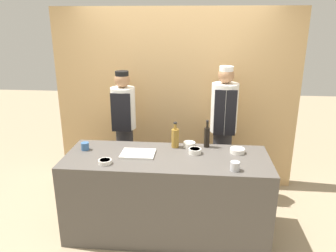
{
  "coord_description": "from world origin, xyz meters",
  "views": [
    {
      "loc": [
        0.3,
        -3.1,
        2.26
      ],
      "look_at": [
        0.0,
        0.16,
        1.17
      ],
      "focal_mm": 35.0,
      "sensor_mm": 36.0,
      "label": 1
    }
  ],
  "objects": [
    {
      "name": "bottle_vinegar",
      "position": [
        0.07,
        0.26,
        1.01
      ],
      "size": [
        0.08,
        0.08,
        0.29
      ],
      "color": "olive",
      "rests_on": "counter"
    },
    {
      "name": "sauce_bowl_white",
      "position": [
        0.23,
        0.28,
        0.93
      ],
      "size": [
        0.13,
        0.13,
        0.06
      ],
      "color": "white",
      "rests_on": "counter"
    },
    {
      "name": "chef_right",
      "position": [
        0.63,
        0.84,
        0.94
      ],
      "size": [
        0.33,
        0.33,
        1.72
      ],
      "color": "#28282D",
      "rests_on": "ground_plane"
    },
    {
      "name": "bottle_soy",
      "position": [
        0.42,
        0.3,
        1.02
      ],
      "size": [
        0.06,
        0.06,
        0.31
      ],
      "color": "black",
      "rests_on": "counter"
    },
    {
      "name": "cup_steel",
      "position": [
        0.67,
        -0.27,
        0.94
      ],
      "size": [
        0.09,
        0.09,
        0.09
      ],
      "color": "#B7B7BC",
      "rests_on": "counter"
    },
    {
      "name": "cup_blue",
      "position": [
        -0.9,
        0.1,
        0.94
      ],
      "size": [
        0.09,
        0.09,
        0.08
      ],
      "color": "#386093",
      "rests_on": "counter"
    },
    {
      "name": "cabinet_wall",
      "position": [
        0.0,
        1.25,
        1.2
      ],
      "size": [
        3.24,
        0.18,
        2.4
      ],
      "color": "tan",
      "rests_on": "ground_plane"
    },
    {
      "name": "chef_left",
      "position": [
        -0.63,
        0.84,
        0.9
      ],
      "size": [
        0.31,
        0.31,
        1.64
      ],
      "color": "#28282D",
      "rests_on": "ground_plane"
    },
    {
      "name": "sauce_bowl_red",
      "position": [
        0.29,
        0.11,
        0.92
      ],
      "size": [
        0.13,
        0.13,
        0.05
      ],
      "color": "white",
      "rests_on": "counter"
    },
    {
      "name": "counter",
      "position": [
        0.0,
        0.0,
        0.45
      ],
      "size": [
        2.12,
        0.79,
        0.89
      ],
      "color": "#514C47",
      "rests_on": "ground_plane"
    },
    {
      "name": "ground_plane",
      "position": [
        0.0,
        0.0,
        0.0
      ],
      "size": [
        14.0,
        14.0,
        0.0
      ],
      "primitive_type": "plane",
      "color": "tan"
    },
    {
      "name": "sauce_bowl_orange",
      "position": [
        0.74,
        0.16,
        0.92
      ],
      "size": [
        0.15,
        0.15,
        0.05
      ],
      "color": "white",
      "rests_on": "counter"
    },
    {
      "name": "sauce_bowl_purple",
      "position": [
        -0.59,
        -0.23,
        0.92
      ],
      "size": [
        0.13,
        0.13,
        0.04
      ],
      "color": "white",
      "rests_on": "counter"
    },
    {
      "name": "cutting_board",
      "position": [
        -0.3,
        0.02,
        0.9
      ],
      "size": [
        0.35,
        0.26,
        0.02
      ],
      "color": "white",
      "rests_on": "counter"
    }
  ]
}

